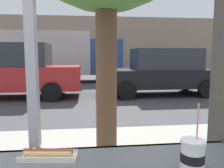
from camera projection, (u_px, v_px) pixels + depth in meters
name	position (u px, v px, depth m)	size (l,w,h in m)	color
ground_plane	(79.00, 93.00, 9.19)	(60.00, 60.00, 0.00)	#424244
building_facade_far	(82.00, 44.00, 22.24)	(28.00, 1.20, 5.13)	gray
soda_cup_right	(193.00, 156.00, 0.96)	(0.10, 0.10, 0.31)	white
hotdog_tray_near	(48.00, 154.00, 1.11)	(0.28, 0.13, 0.05)	silver
parked_car_red	(13.00, 71.00, 8.04)	(4.68, 2.03, 1.90)	red
parked_car_black	(162.00, 72.00, 8.66)	(4.58, 1.98, 1.73)	black
box_truck	(54.00, 54.00, 12.81)	(7.22, 2.44, 2.75)	beige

